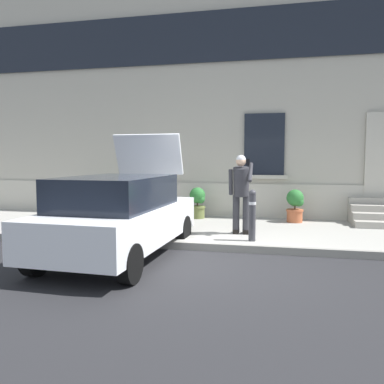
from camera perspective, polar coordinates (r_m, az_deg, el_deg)
ground_plane at (r=6.96m, az=2.96°, el=-10.30°), size 80.00×80.00×0.00m
sidewalk at (r=9.65m, az=5.75°, el=-5.55°), size 24.00×3.60×0.15m
curb_edge at (r=7.85m, az=4.12°, el=-7.99°), size 24.00×0.12×0.15m
building_facade at (r=12.11m, az=7.40°, el=13.94°), size 24.00×1.52×7.50m
hatchback_car_white at (r=7.35m, az=-10.35°, el=-3.20°), size 1.92×4.13×2.34m
bollard_near_person at (r=8.07m, az=8.68°, el=-3.06°), size 0.15×0.15×1.04m
bollard_far_left at (r=9.41m, az=-18.75°, el=-2.12°), size 0.15×0.15×1.04m
person_on_phone at (r=8.68m, az=7.08°, el=0.41°), size 0.51×0.51×1.74m
planter_charcoal at (r=11.81m, az=-11.73°, el=-1.09°), size 0.44×0.44×0.86m
planter_olive at (r=10.98m, az=0.82°, el=-1.44°), size 0.44×0.44×0.86m
planter_terracotta at (r=10.65m, az=14.66°, el=-1.80°), size 0.44×0.44×0.86m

